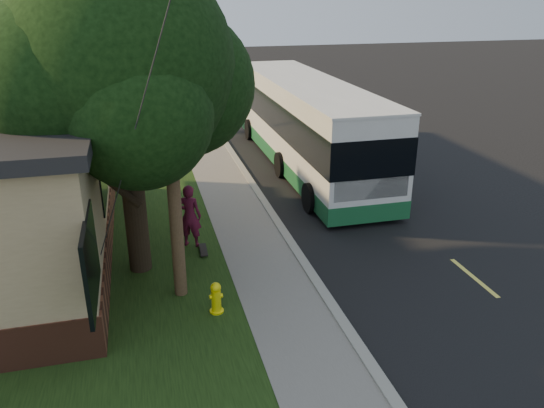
{
  "coord_description": "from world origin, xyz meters",
  "views": [
    {
      "loc": [
        -3.92,
        -10.16,
        6.8
      ],
      "look_at": [
        -0.66,
        2.54,
        1.5
      ],
      "focal_mm": 35.0,
      "sensor_mm": 36.0,
      "label": 1
    }
  ],
  "objects_px": {
    "bare_tree_near": "(144,88)",
    "skateboarder": "(190,216)",
    "traffic_signal": "(188,40)",
    "distant_car": "(224,82)",
    "transit_bus": "(306,122)",
    "dumpster": "(8,179)",
    "bare_tree_far": "(146,62)",
    "fire_hydrant": "(216,298)",
    "skateboard_main": "(203,250)",
    "utility_pole": "(167,103)",
    "leafy_tree": "(122,67)"
  },
  "relations": [
    {
      "from": "transit_bus",
      "to": "distant_car",
      "type": "bearing_deg",
      "value": 91.15
    },
    {
      "from": "skateboard_main",
      "to": "leafy_tree",
      "type": "bearing_deg",
      "value": -167.57
    },
    {
      "from": "utility_pole",
      "to": "bare_tree_far",
      "type": "relative_size",
      "value": 2.25
    },
    {
      "from": "bare_tree_near",
      "to": "transit_bus",
      "type": "relative_size",
      "value": 0.33
    },
    {
      "from": "skateboarder",
      "to": "dumpster",
      "type": "bearing_deg",
      "value": -18.54
    },
    {
      "from": "skateboard_main",
      "to": "dumpster",
      "type": "xyz_separation_m",
      "value": [
        -5.98,
        5.93,
        0.61
      ]
    },
    {
      "from": "utility_pole",
      "to": "leafy_tree",
      "type": "distance_m",
      "value": 1.94
    },
    {
      "from": "skateboard_main",
      "to": "fire_hydrant",
      "type": "bearing_deg",
      "value": -91.9
    },
    {
      "from": "fire_hydrant",
      "to": "skateboard_main",
      "type": "distance_m",
      "value": 3.03
    },
    {
      "from": "fire_hydrant",
      "to": "leafy_tree",
      "type": "bearing_deg",
      "value": 120.67
    },
    {
      "from": "dumpster",
      "to": "distant_car",
      "type": "bearing_deg",
      "value": 60.23
    },
    {
      "from": "transit_bus",
      "to": "traffic_signal",
      "type": "bearing_deg",
      "value": 95.1
    },
    {
      "from": "traffic_signal",
      "to": "distant_car",
      "type": "distance_m",
      "value": 6.9
    },
    {
      "from": "traffic_signal",
      "to": "utility_pole",
      "type": "bearing_deg",
      "value": -96.58
    },
    {
      "from": "bare_tree_near",
      "to": "skateboard_main",
      "type": "bearing_deg",
      "value": -86.18
    },
    {
      "from": "skateboarder",
      "to": "distant_car",
      "type": "xyz_separation_m",
      "value": [
        5.07,
        24.27,
        -0.22
      ]
    },
    {
      "from": "transit_bus",
      "to": "skateboarder",
      "type": "relative_size",
      "value": 7.15
    },
    {
      "from": "bare_tree_near",
      "to": "dumpster",
      "type": "distance_m",
      "value": 10.43
    },
    {
      "from": "dumpster",
      "to": "skateboard_main",
      "type": "bearing_deg",
      "value": -44.76
    },
    {
      "from": "bare_tree_near",
      "to": "traffic_signal",
      "type": "distance_m",
      "value": 16.52
    },
    {
      "from": "utility_pole",
      "to": "bare_tree_near",
      "type": "distance_m",
      "value": 17.19
    },
    {
      "from": "bare_tree_near",
      "to": "skateboarder",
      "type": "bearing_deg",
      "value": -87.14
    },
    {
      "from": "bare_tree_far",
      "to": "traffic_signal",
      "type": "distance_m",
      "value": 5.44
    },
    {
      "from": "leafy_tree",
      "to": "distant_car",
      "type": "height_order",
      "value": "leafy_tree"
    },
    {
      "from": "fire_hydrant",
      "to": "transit_bus",
      "type": "relative_size",
      "value": 0.06
    },
    {
      "from": "skateboarder",
      "to": "bare_tree_near",
      "type": "bearing_deg",
      "value": -62.06
    },
    {
      "from": "dumpster",
      "to": "bare_tree_far",
      "type": "bearing_deg",
      "value": 75.41
    },
    {
      "from": "leafy_tree",
      "to": "dumpster",
      "type": "xyz_separation_m",
      "value": [
        -4.31,
        6.3,
        -4.43
      ]
    },
    {
      "from": "bare_tree_far",
      "to": "dumpster",
      "type": "relative_size",
      "value": 2.31
    },
    {
      "from": "traffic_signal",
      "to": "bare_tree_near",
      "type": "bearing_deg",
      "value": -104.04
    },
    {
      "from": "leafy_tree",
      "to": "transit_bus",
      "type": "xyz_separation_m",
      "value": [
        6.82,
        7.24,
        -3.3
      ]
    },
    {
      "from": "utility_pole",
      "to": "distant_car",
      "type": "bearing_deg",
      "value": 78.2
    },
    {
      "from": "fire_hydrant",
      "to": "bare_tree_far",
      "type": "relative_size",
      "value": 0.18
    },
    {
      "from": "skateboard_main",
      "to": "dumpster",
      "type": "relative_size",
      "value": 0.45
    },
    {
      "from": "fire_hydrant",
      "to": "leafy_tree",
      "type": "distance_m",
      "value": 5.65
    },
    {
      "from": "fire_hydrant",
      "to": "traffic_signal",
      "type": "relative_size",
      "value": 0.13
    },
    {
      "from": "distant_car",
      "to": "bare_tree_near",
      "type": "bearing_deg",
      "value": -112.81
    },
    {
      "from": "utility_pole",
      "to": "bare_tree_far",
      "type": "bearing_deg",
      "value": 89.4
    },
    {
      "from": "utility_pole",
      "to": "dumpster",
      "type": "distance_m",
      "value": 10.26
    },
    {
      "from": "leafy_tree",
      "to": "bare_tree_near",
      "type": "distance_m",
      "value": 15.66
    },
    {
      "from": "fire_hydrant",
      "to": "traffic_signal",
      "type": "bearing_deg",
      "value": 84.79
    },
    {
      "from": "fire_hydrant",
      "to": "skateboarder",
      "type": "height_order",
      "value": "skateboarder"
    },
    {
      "from": "utility_pole",
      "to": "distant_car",
      "type": "height_order",
      "value": "utility_pole"
    },
    {
      "from": "fire_hydrant",
      "to": "transit_bus",
      "type": "xyz_separation_m",
      "value": [
        5.25,
        9.89,
        1.43
      ]
    },
    {
      "from": "utility_pole",
      "to": "leafy_tree",
      "type": "xyz_separation_m",
      "value": [
        -0.87,
        1.66,
        0.54
      ]
    },
    {
      "from": "skateboarder",
      "to": "fire_hydrant",
      "type": "bearing_deg",
      "value": 117.94
    },
    {
      "from": "bare_tree_near",
      "to": "transit_bus",
      "type": "height_order",
      "value": "bare_tree_near"
    },
    {
      "from": "distant_car",
      "to": "fire_hydrant",
      "type": "bearing_deg",
      "value": -92.17
    },
    {
      "from": "leafy_tree",
      "to": "dumpster",
      "type": "relative_size",
      "value": 4.47
    },
    {
      "from": "leafy_tree",
      "to": "traffic_signal",
      "type": "xyz_separation_m",
      "value": [
        4.67,
        31.35,
        -2.0
      ]
    }
  ]
}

